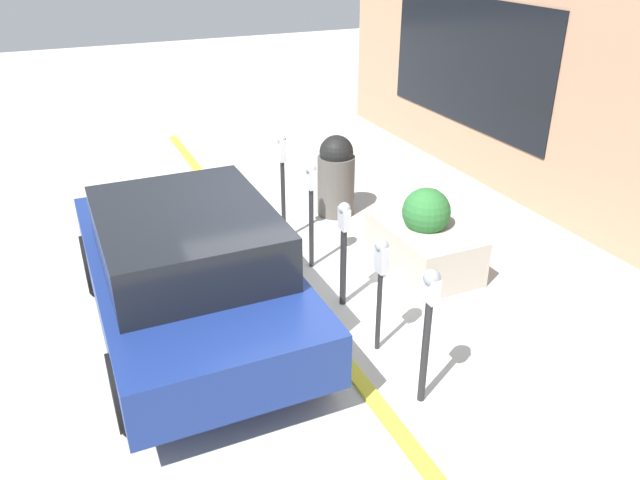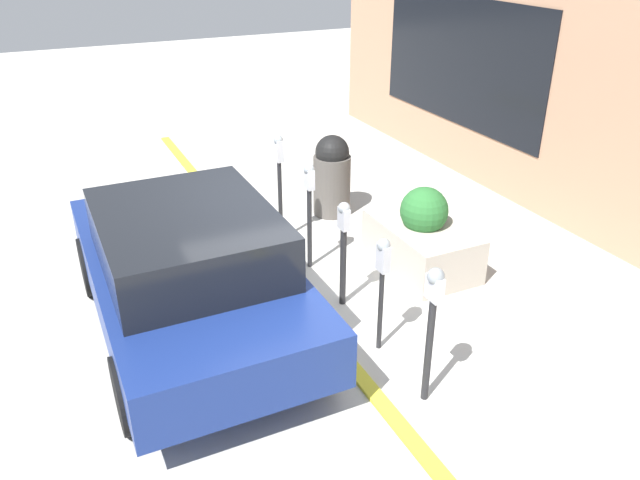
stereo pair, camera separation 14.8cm
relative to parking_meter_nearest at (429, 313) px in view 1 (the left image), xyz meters
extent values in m
plane|color=beige|center=(1.90, 0.35, -1.00)|extent=(40.00, 40.00, 0.00)
cube|color=gold|center=(1.90, 0.43, -0.98)|extent=(14.83, 0.16, 0.04)
cube|color=tan|center=(1.90, -4.13, 0.80)|extent=(14.83, 0.15, 3.61)
cube|color=black|center=(5.24, -4.04, 0.98)|extent=(4.45, 0.02, 2.17)
cylinder|color=#232326|center=(0.00, 0.00, -0.44)|extent=(0.07, 0.07, 1.13)
cube|color=silver|center=(0.00, 0.00, 0.25)|extent=(0.19, 0.09, 0.24)
sphere|color=gray|center=(0.00, 0.00, 0.37)|extent=(0.16, 0.16, 0.16)
cylinder|color=#232326|center=(0.90, -0.01, -0.52)|extent=(0.05, 0.05, 0.97)
cube|color=silver|center=(0.90, -0.01, 0.11)|extent=(0.16, 0.09, 0.29)
sphere|color=gray|center=(0.90, -0.01, 0.25)|extent=(0.14, 0.14, 0.14)
cylinder|color=#232326|center=(1.87, -0.06, -0.50)|extent=(0.08, 0.08, 1.01)
cube|color=silver|center=(1.87, -0.06, 0.13)|extent=(0.17, 0.09, 0.26)
sphere|color=gray|center=(1.87, -0.06, 0.26)|extent=(0.14, 0.14, 0.14)
cylinder|color=#232326|center=(2.88, -0.08, -0.44)|extent=(0.06, 0.06, 1.13)
cube|color=silver|center=(2.88, -0.08, 0.26)|extent=(0.17, 0.09, 0.26)
sphere|color=gray|center=(2.88, -0.08, 0.39)|extent=(0.14, 0.14, 0.14)
cylinder|color=#232326|center=(3.79, -0.04, -0.40)|extent=(0.06, 0.06, 1.21)
cube|color=silver|center=(3.79, -0.04, 0.36)|extent=(0.15, 0.09, 0.30)
sphere|color=gray|center=(3.79, -0.04, 0.51)|extent=(0.13, 0.13, 0.13)
cube|color=#B2A899|center=(2.24, -1.43, -0.70)|extent=(1.57, 0.95, 0.62)
sphere|color=#28662D|center=(2.24, -1.43, -0.18)|extent=(0.63, 0.63, 0.63)
cube|color=navy|center=(2.13, 1.73, -0.35)|extent=(4.19, 1.97, 0.58)
cube|color=black|center=(1.97, 1.73, 0.23)|extent=(2.18, 1.73, 0.58)
cylinder|color=black|center=(3.43, 0.82, -0.64)|extent=(0.73, 0.24, 0.73)
cylinder|color=black|center=(3.43, 2.63, -0.64)|extent=(0.73, 0.24, 0.73)
cylinder|color=black|center=(0.84, 0.82, -0.64)|extent=(0.73, 0.24, 0.73)
cylinder|color=black|center=(0.84, 2.63, -0.64)|extent=(0.73, 0.24, 0.73)
cylinder|color=#514C47|center=(4.32, -1.12, -0.53)|extent=(0.58, 0.58, 0.95)
sphere|color=black|center=(4.32, -1.12, 0.02)|extent=(0.52, 0.52, 0.52)
camera|label=1|loc=(-3.91, 2.82, 3.13)|focal=35.00mm
camera|label=2|loc=(-3.85, 2.95, 3.13)|focal=35.00mm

